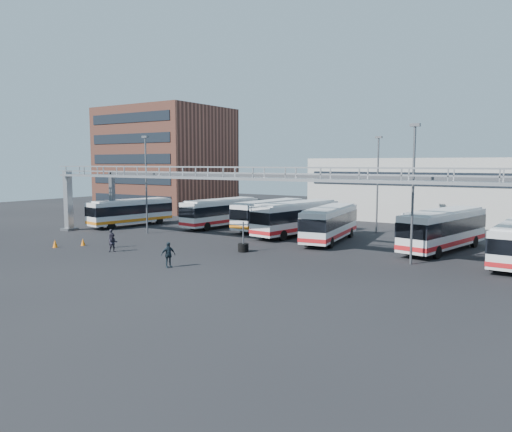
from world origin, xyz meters
The scene contains 19 objects.
ground centered at (0.00, 0.00, 0.00)m, with size 140.00×140.00×0.00m, color black.
gantry centered at (0.00, 5.87, 5.51)m, with size 51.40×5.15×7.10m.
apartment_building centered at (-34.00, 30.00, 8.00)m, with size 18.00×15.00×16.00m, color brown.
warehouse centered at (12.00, 38.00, 4.00)m, with size 42.00×14.00×8.00m, color #9E9E99.
light_pole_left centered at (-16.00, 8.00, 5.73)m, with size 0.70×0.35×10.21m.
light_pole_mid centered at (12.00, 7.00, 5.73)m, with size 0.70×0.35×10.21m.
light_pole_back centered at (4.00, 22.00, 5.73)m, with size 0.70×0.35×10.21m.
bus_0 centered at (-22.10, 11.34, 1.74)m, with size 4.05×10.61×3.15m.
bus_2 centered at (-12.59, 16.31, 1.81)m, with size 3.57×10.95×3.27m.
bus_3 centered at (-6.69, 17.56, 1.81)m, with size 3.46×10.95×3.27m.
bus_4 centered at (-2.03, 15.20, 1.92)m, with size 4.40×11.68×3.47m.
bus_5 centered at (2.50, 13.47, 1.83)m, with size 4.13×11.16×3.31m.
bus_7 centered at (12.66, 14.03, 1.93)m, with size 4.88×11.80×3.50m.
pedestrian_a centered at (-12.06, -0.14, 0.81)m, with size 0.59×0.39×1.63m, color black.
pedestrian_b centered at (-10.29, -1.50, 0.78)m, with size 0.75×0.59×1.55m, color black.
pedestrian_d centered at (-2.10, -3.58, 0.91)m, with size 1.07×0.45×1.83m, color #1A262F.
cone_left centered at (-16.30, -2.83, 0.34)m, with size 0.43×0.43×0.69m, color orange.
cone_right centered at (-15.12, -0.80, 0.32)m, with size 0.40×0.40×0.64m, color orange.
tire_stack centered at (-1.22, 4.50, 0.43)m, with size 0.89×0.89×2.54m.
Camera 1 is at (22.28, -29.31, 7.40)m, focal length 35.00 mm.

